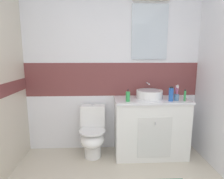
# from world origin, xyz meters

# --- Properties ---
(wall_back_tiled) EXTENTS (3.20, 0.20, 2.50)m
(wall_back_tiled) POSITION_xyz_m (0.01, 2.45, 1.26)
(wall_back_tiled) COLOR white
(wall_back_tiled) RESTS_ON ground_plane
(vanity_cabinet) EXTENTS (1.04, 0.51, 0.85)m
(vanity_cabinet) POSITION_xyz_m (0.54, 2.16, 0.43)
(vanity_cabinet) COLOR white
(vanity_cabinet) RESTS_ON ground_plane
(sink_basin) EXTENTS (0.37, 0.42, 0.21)m
(sink_basin) POSITION_xyz_m (0.52, 2.20, 0.91)
(sink_basin) COLOR white
(sink_basin) RESTS_ON vanity_cabinet
(toilet) EXTENTS (0.37, 0.50, 0.75)m
(toilet) POSITION_xyz_m (-0.30, 2.15, 0.35)
(toilet) COLOR white
(toilet) RESTS_ON ground_plane
(toothbrush_cup) EXTENTS (0.07, 0.07, 0.22)m
(toothbrush_cup) POSITION_xyz_m (0.86, 2.04, 0.91)
(toothbrush_cup) COLOR #4C7299
(toothbrush_cup) RESTS_ON vanity_cabinet
(soap_dispenser) EXTENTS (0.06, 0.06, 0.17)m
(soap_dispenser) POSITION_xyz_m (0.19, 2.02, 0.92)
(soap_dispenser) COLOR green
(soap_dispenser) RESTS_ON vanity_cabinet
(shampoo_bottle_tall) EXTENTS (0.06, 0.06, 0.20)m
(shampoo_bottle_tall) POSITION_xyz_m (0.77, 2.01, 0.94)
(shampoo_bottle_tall) COLOR #2659B2
(shampoo_bottle_tall) RESTS_ON vanity_cabinet
(toothpaste_tube_upright) EXTENTS (0.03, 0.03, 0.16)m
(toothpaste_tube_upright) POSITION_xyz_m (0.97, 2.02, 0.92)
(toothpaste_tube_upright) COLOR green
(toothpaste_tube_upright) RESTS_ON vanity_cabinet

